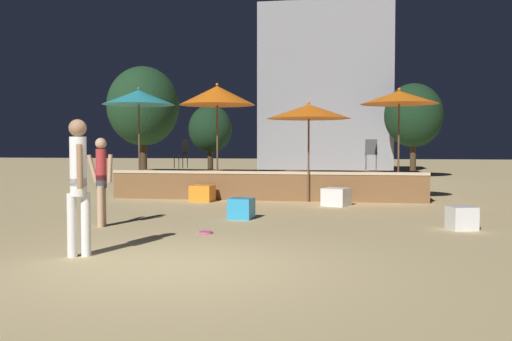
{
  "coord_description": "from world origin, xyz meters",
  "views": [
    {
      "loc": [
        2.28,
        -6.8,
        1.52
      ],
      "look_at": [
        0.0,
        6.34,
        0.94
      ],
      "focal_mm": 40.0,
      "sensor_mm": 36.0,
      "label": 1
    }
  ],
  "objects_px": {
    "patio_umbrella_0": "(139,98)",
    "person_0": "(78,180)",
    "patio_umbrella_1": "(309,112)",
    "patio_umbrella_2": "(399,98)",
    "bistro_chair_1": "(371,151)",
    "frisbee_disc": "(206,232)",
    "patio_umbrella_3": "(217,96)",
    "background_tree_0": "(143,106)",
    "background_tree_1": "(414,116)",
    "person_1": "(101,179)",
    "bistro_chair_0": "(183,151)",
    "cube_seat_3": "(336,197)",
    "background_tree_2": "(210,129)",
    "cube_seat_2": "(462,218)",
    "cube_seat_0": "(202,193)",
    "cube_seat_1": "(241,208)"
  },
  "relations": [
    {
      "from": "patio_umbrella_1",
      "to": "person_0",
      "type": "relative_size",
      "value": 1.44
    },
    {
      "from": "person_1",
      "to": "background_tree_1",
      "type": "height_order",
      "value": "background_tree_1"
    },
    {
      "from": "patio_umbrella_1",
      "to": "frisbee_disc",
      "type": "xyz_separation_m",
      "value": [
        -1.31,
        -5.88,
        -2.42
      ]
    },
    {
      "from": "cube_seat_2",
      "to": "person_1",
      "type": "height_order",
      "value": "person_1"
    },
    {
      "from": "patio_umbrella_1",
      "to": "background_tree_2",
      "type": "xyz_separation_m",
      "value": [
        -5.96,
        12.51,
        -0.08
      ]
    },
    {
      "from": "patio_umbrella_1",
      "to": "patio_umbrella_2",
      "type": "height_order",
      "value": "patio_umbrella_2"
    },
    {
      "from": "patio_umbrella_0",
      "to": "person_0",
      "type": "distance_m",
      "value": 9.21
    },
    {
      "from": "bistro_chair_0",
      "to": "bistro_chair_1",
      "type": "relative_size",
      "value": 1.0
    },
    {
      "from": "frisbee_disc",
      "to": "patio_umbrella_0",
      "type": "bearing_deg",
      "value": 120.23
    },
    {
      "from": "cube_seat_0",
      "to": "cube_seat_2",
      "type": "xyz_separation_m",
      "value": [
        6.02,
        -4.27,
        -0.01
      ]
    },
    {
      "from": "patio_umbrella_3",
      "to": "bistro_chair_1",
      "type": "bearing_deg",
      "value": 21.54
    },
    {
      "from": "frisbee_disc",
      "to": "person_0",
      "type": "bearing_deg",
      "value": -117.14
    },
    {
      "from": "cube_seat_3",
      "to": "background_tree_2",
      "type": "bearing_deg",
      "value": 116.67
    },
    {
      "from": "cube_seat_0",
      "to": "person_0",
      "type": "bearing_deg",
      "value": -87.23
    },
    {
      "from": "patio_umbrella_0",
      "to": "background_tree_0",
      "type": "height_order",
      "value": "background_tree_0"
    },
    {
      "from": "patio_umbrella_2",
      "to": "person_1",
      "type": "relative_size",
      "value": 1.83
    },
    {
      "from": "cube_seat_1",
      "to": "background_tree_0",
      "type": "xyz_separation_m",
      "value": [
        -6.2,
        10.57,
        2.92
      ]
    },
    {
      "from": "patio_umbrella_3",
      "to": "person_0",
      "type": "bearing_deg",
      "value": -89.14
    },
    {
      "from": "cube_seat_1",
      "to": "bistro_chair_1",
      "type": "xyz_separation_m",
      "value": [
        2.81,
        5.86,
        1.15
      ]
    },
    {
      "from": "cube_seat_2",
      "to": "person_0",
      "type": "relative_size",
      "value": 0.29
    },
    {
      "from": "background_tree_1",
      "to": "person_0",
      "type": "bearing_deg",
      "value": -107.23
    },
    {
      "from": "cube_seat_1",
      "to": "person_0",
      "type": "height_order",
      "value": "person_0"
    },
    {
      "from": "background_tree_2",
      "to": "bistro_chair_0",
      "type": "bearing_deg",
      "value": -79.96
    },
    {
      "from": "bistro_chair_0",
      "to": "background_tree_1",
      "type": "bearing_deg",
      "value": 97.97
    },
    {
      "from": "background_tree_1",
      "to": "person_1",
      "type": "bearing_deg",
      "value": -112.43
    },
    {
      "from": "cube_seat_3",
      "to": "background_tree_2",
      "type": "xyz_separation_m",
      "value": [
        -6.73,
        13.4,
        2.14
      ]
    },
    {
      "from": "person_1",
      "to": "background_tree_0",
      "type": "xyz_separation_m",
      "value": [
        -3.82,
        12.12,
        2.23
      ]
    },
    {
      "from": "patio_umbrella_0",
      "to": "cube_seat_1",
      "type": "relative_size",
      "value": 6.17
    },
    {
      "from": "patio_umbrella_1",
      "to": "bistro_chair_1",
      "type": "relative_size",
      "value": 3.02
    },
    {
      "from": "patio_umbrella_1",
      "to": "background_tree_0",
      "type": "bearing_deg",
      "value": 137.2
    },
    {
      "from": "patio_umbrella_2",
      "to": "person_1",
      "type": "xyz_separation_m",
      "value": [
        -5.86,
        -5.64,
        -1.91
      ]
    },
    {
      "from": "patio_umbrella_2",
      "to": "background_tree_2",
      "type": "bearing_deg",
      "value": 124.27
    },
    {
      "from": "patio_umbrella_0",
      "to": "cube_seat_0",
      "type": "distance_m",
      "value": 3.56
    },
    {
      "from": "cube_seat_2",
      "to": "bistro_chair_0",
      "type": "relative_size",
      "value": 0.61
    },
    {
      "from": "patio_umbrella_0",
      "to": "background_tree_0",
      "type": "distance_m",
      "value": 6.68
    },
    {
      "from": "cube_seat_0",
      "to": "background_tree_1",
      "type": "xyz_separation_m",
      "value": [
        6.84,
        13.04,
        2.74
      ]
    },
    {
      "from": "bistro_chair_0",
      "to": "background_tree_1",
      "type": "height_order",
      "value": "background_tree_1"
    },
    {
      "from": "person_0",
      "to": "background_tree_1",
      "type": "relative_size",
      "value": 0.42
    },
    {
      "from": "patio_umbrella_2",
      "to": "cube_seat_1",
      "type": "height_order",
      "value": "patio_umbrella_2"
    },
    {
      "from": "patio_umbrella_1",
      "to": "bistro_chair_0",
      "type": "distance_m",
      "value": 4.52
    },
    {
      "from": "bistro_chair_0",
      "to": "patio_umbrella_0",
      "type": "bearing_deg",
      "value": -84.0
    },
    {
      "from": "person_1",
      "to": "bistro_chair_0",
      "type": "distance_m",
      "value": 7.12
    },
    {
      "from": "cube_seat_2",
      "to": "background_tree_2",
      "type": "xyz_separation_m",
      "value": [
        -9.11,
        17.16,
        2.15
      ]
    },
    {
      "from": "background_tree_0",
      "to": "background_tree_2",
      "type": "xyz_separation_m",
      "value": [
        1.33,
        5.77,
        -0.77
      ]
    },
    {
      "from": "bistro_chair_1",
      "to": "frisbee_disc",
      "type": "relative_size",
      "value": 3.7
    },
    {
      "from": "background_tree_2",
      "to": "patio_umbrella_1",
      "type": "bearing_deg",
      "value": -64.54
    },
    {
      "from": "patio_umbrella_3",
      "to": "background_tree_0",
      "type": "relative_size",
      "value": 0.69
    },
    {
      "from": "bistro_chair_0",
      "to": "patio_umbrella_3",
      "type": "bearing_deg",
      "value": 0.24
    },
    {
      "from": "patio_umbrella_3",
      "to": "person_1",
      "type": "distance_m",
      "value": 6.12
    },
    {
      "from": "patio_umbrella_0",
      "to": "bistro_chair_0",
      "type": "relative_size",
      "value": 3.59
    }
  ]
}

